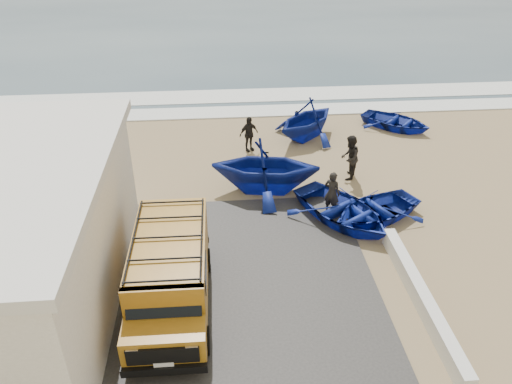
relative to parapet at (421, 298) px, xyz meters
name	(u,v)px	position (x,y,z in m)	size (l,w,h in m)	color
ground	(238,250)	(-5.00, 3.00, -0.28)	(160.00, 160.00, 0.00)	#9A8159
slab	(173,295)	(-7.00, 1.00, -0.25)	(12.00, 10.00, 0.05)	#3A3835
surf_line	(226,112)	(-5.00, 15.00, -0.25)	(180.00, 1.60, 0.06)	white
surf_wash	(225,96)	(-5.00, 17.50, -0.26)	(180.00, 2.20, 0.04)	white
parapet	(421,298)	(0.00, 0.00, 0.00)	(0.35, 6.00, 0.55)	silver
van	(170,272)	(-6.96, 0.64, 0.90)	(2.11, 5.13, 2.19)	#AD721A
boat_near_left	(342,211)	(-1.24, 4.40, 0.14)	(2.88, 4.04, 0.84)	navy
boat_near_right	(375,209)	(-0.02, 4.46, 0.09)	(2.50, 3.50, 0.73)	navy
boat_mid_left	(265,166)	(-3.74, 6.71, 0.82)	(3.58, 4.14, 2.18)	navy
boat_far_left	(307,119)	(-1.32, 11.50, 0.69)	(3.17, 3.67, 1.94)	navy
boat_far_right	(396,121)	(3.32, 12.26, 0.08)	(2.45, 3.43, 0.71)	navy
fisherman_front	(332,193)	(-1.51, 4.98, 0.55)	(0.60, 0.40, 1.66)	black
fisherman_middle	(350,158)	(-0.26, 7.45, 0.65)	(0.90, 0.70, 1.86)	black
fisherman_back	(249,134)	(-4.12, 10.36, 0.53)	(0.95, 0.39, 1.62)	black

